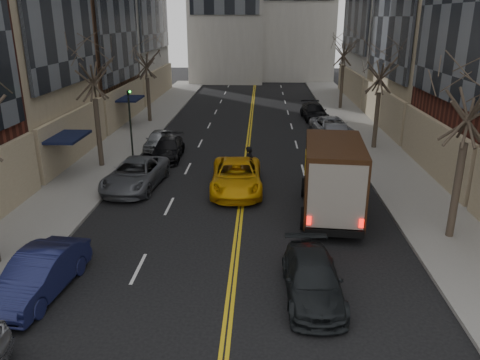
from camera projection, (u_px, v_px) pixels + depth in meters
The scene contains 19 objects.
sidewalk_left at pixel (129, 138), 35.28m from camera, with size 4.00×66.00×0.15m, color slate.
sidewalk_right at pixel (370, 141), 34.51m from camera, with size 4.00×66.00×0.15m, color slate.
tree_lf_mid at pixel (91, 57), 26.52m from camera, with size 3.20×3.20×8.91m.
tree_lf_far at pixel (146, 51), 38.97m from camera, with size 3.20×3.20×8.12m.
tree_rt_near at pixel (474, 82), 17.32m from camera, with size 3.20×3.20×8.71m.
tree_rt_mid at pixel (382, 58), 30.62m from camera, with size 3.20×3.20×8.32m.
tree_rt_far at pixel (345, 39), 44.58m from camera, with size 3.20×3.20×9.11m.
traffic_signal at pixel (130, 116), 29.59m from camera, with size 0.29×0.26×4.70m.
ups_truck at pixel (332, 178), 21.28m from camera, with size 3.13×6.75×3.59m.
observer_sedan at pixel (313, 279), 15.25m from camera, with size 1.94×4.50×1.29m.
taxi at pixel (236, 176), 24.65m from camera, with size 2.61×5.66×1.57m, color #DF9E09.
pedestrian at pixel (250, 163), 26.25m from camera, with size 0.70×0.46×1.93m, color black.
parked_lf_b at pixel (39, 274), 15.37m from camera, with size 1.54×4.43×1.46m, color #13173D.
parked_lf_c at pixel (135, 174), 25.07m from camera, with size 2.51×5.44×1.51m, color #505258.
parked_lf_d at pixel (168, 149), 30.33m from camera, with size 1.82×4.47×1.30m, color black.
parked_lf_e at pixel (158, 140), 32.59m from camera, with size 1.51×3.74×1.28m, color #A8ABB0.
parked_rt_a at pixel (336, 135), 33.49m from camera, with size 1.51×4.33×1.43m, color #4A4C52.
parked_rt_b at pixel (332, 128), 35.40m from camera, with size 2.57×5.57×1.55m, color #A8ABB0.
parked_rt_c at pixel (314, 112), 41.82m from camera, with size 1.99×4.90×1.42m, color black.
Camera 1 is at (0.92, -6.93, 8.73)m, focal length 35.00 mm.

